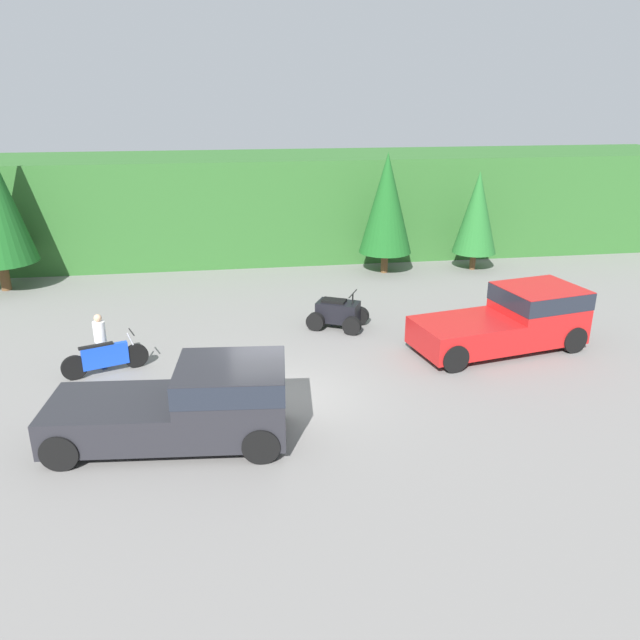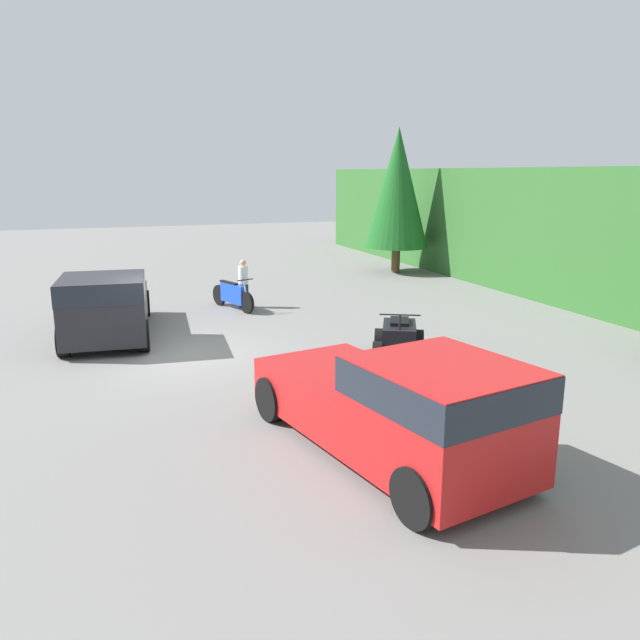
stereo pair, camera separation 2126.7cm
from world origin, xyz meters
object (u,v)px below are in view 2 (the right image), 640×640
at_px(quad_atv, 399,340).
at_px(rider_person, 243,282).
at_px(pickup_truck_red, 404,405).
at_px(pickup_truck_second, 106,304).
at_px(dirt_bike, 233,295).

relative_size(quad_atv, rider_person, 1.36).
relative_size(pickup_truck_red, quad_atv, 2.50).
distance_m(pickup_truck_red, pickup_truck_second, 10.48).
bearing_deg(pickup_truck_red, dirt_bike, 169.24).
relative_size(pickup_truck_red, pickup_truck_second, 1.02).
bearing_deg(pickup_truck_red, quad_atv, 142.45).
xyz_separation_m(pickup_truck_red, quad_atv, (-5.09, 2.53, -0.49)).
bearing_deg(rider_person, pickup_truck_second, -74.71).
xyz_separation_m(dirt_bike, quad_atv, (7.16, 2.61, 0.02)).
relative_size(dirt_bike, rider_person, 1.40).
distance_m(pickup_truck_second, dirt_bike, 4.87).
height_order(dirt_bike, quad_atv, quad_atv).
bearing_deg(rider_person, quad_atv, 0.12).
xyz_separation_m(pickup_truck_second, quad_atv, (4.54, 6.68, -0.49)).
bearing_deg(quad_atv, dirt_bike, -132.90).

